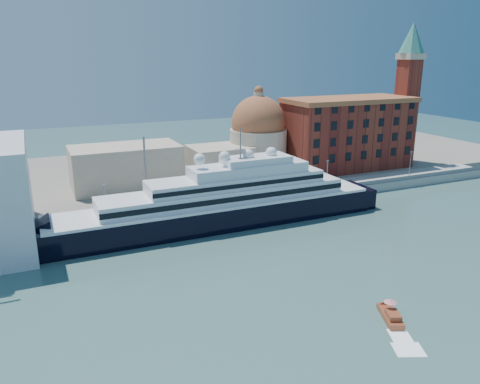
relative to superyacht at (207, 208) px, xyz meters
name	(u,v)px	position (x,y,z in m)	size (l,w,h in m)	color
ground	(288,258)	(8.41, -23.00, -4.56)	(400.00, 400.00, 0.00)	#38615F
quay	(223,204)	(8.41, 11.00, -3.31)	(180.00, 10.00, 2.50)	gray
land	(177,170)	(8.41, 52.00, -3.56)	(260.00, 72.00, 2.00)	slate
quay_fence	(230,202)	(8.41, 6.50, -1.46)	(180.00, 0.10, 1.20)	slate
superyacht	(207,208)	(0.00, 0.00, 0.00)	(88.48, 12.27, 26.44)	black
service_barge	(67,250)	(-31.23, -2.77, -3.87)	(10.73, 3.78, 2.40)	white
water_taxi	(391,315)	(11.43, -48.83, -3.81)	(4.63, 6.96, 3.15)	brown
warehouse	(348,133)	(60.41, 29.00, 9.23)	(43.00, 19.00, 23.25)	maroon
campanile	(408,84)	(84.41, 29.00, 24.19)	(8.40, 8.40, 47.00)	maroon
church	(213,149)	(14.80, 34.72, 6.34)	(66.00, 18.00, 25.50)	beige
lamp_posts	(177,179)	(-4.26, 9.27, 5.28)	(120.80, 2.40, 18.00)	slate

